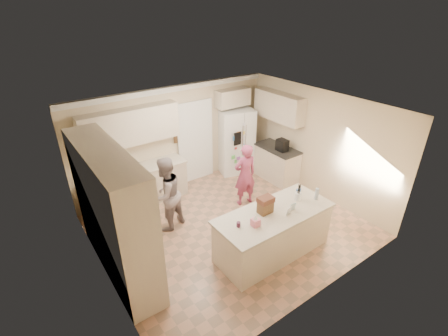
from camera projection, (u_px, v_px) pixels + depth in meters
floor at (230, 227)px, 7.02m from camera, size 5.20×4.60×0.02m
ceiling at (231, 110)px, 5.82m from camera, size 5.20×4.60×0.02m
wall_back at (175, 138)px, 8.09m from camera, size 5.20×0.02×2.60m
wall_front at (324, 235)px, 4.75m from camera, size 5.20×0.02×2.60m
wall_left at (96, 220)px, 5.07m from camera, size 0.02×4.60×2.60m
wall_right at (317, 144)px, 7.77m from camera, size 0.02×4.60×2.60m
crown_back at (172, 89)px, 7.48m from camera, size 5.20×0.08×0.12m
pantry_bank at (113, 214)px, 5.43m from camera, size 0.60×2.60×2.35m
back_base_cab at (141, 186)px, 7.66m from camera, size 2.20×0.60×0.88m
back_countertop at (138, 169)px, 7.45m from camera, size 2.24×0.63×0.04m
back_upper_cab at (130, 127)px, 7.08m from camera, size 2.20×0.35×0.80m
doorway_opening at (195, 143)px, 8.46m from camera, size 0.90×0.06×2.10m
doorway_casing at (196, 143)px, 8.44m from camera, size 1.02×0.03×2.22m
wall_frame_upper at (176, 129)px, 7.95m from camera, size 0.15×0.02×0.20m
wall_frame_lower at (177, 139)px, 8.08m from camera, size 0.15×0.02×0.20m
refrigerator at (236, 141)px, 8.93m from camera, size 1.05×0.92×1.80m
fridge_seam at (244, 145)px, 8.68m from camera, size 0.02×0.02×1.78m
fridge_dispenser at (238, 139)px, 8.44m from camera, size 0.22×0.03×0.35m
fridge_handle_l at (243, 141)px, 8.57m from camera, size 0.02×0.02×0.85m
fridge_handle_r at (246, 140)px, 8.62m from camera, size 0.02×0.02×0.85m
over_fridge_cab at (233, 98)px, 8.44m from camera, size 0.95×0.35×0.45m
right_base_cab at (276, 164)px, 8.73m from camera, size 0.60×1.20×0.88m
right_countertop at (277, 148)px, 8.51m from camera, size 0.63×1.24×0.04m
right_upper_cab at (279, 107)px, 8.24m from camera, size 0.35×1.50×0.70m
coffee_maker at (282, 145)px, 8.27m from camera, size 0.22×0.28×0.30m
island_base at (273, 233)px, 6.13m from camera, size 2.20×0.90×0.88m
island_top at (275, 213)px, 5.91m from camera, size 2.28×0.96×0.05m
utensil_crock at (298, 196)px, 6.24m from camera, size 0.13×0.13×0.15m
tissue_box at (256, 222)px, 5.51m from camera, size 0.13×0.13×0.14m
tissue_plume at (256, 217)px, 5.46m from camera, size 0.08×0.08×0.08m
dollhouse_body at (265, 207)px, 5.85m from camera, size 0.26×0.18×0.22m
dollhouse_roof at (266, 200)px, 5.77m from camera, size 0.28×0.20×0.10m
jam_jar at (238, 224)px, 5.50m from camera, size 0.07×0.07×0.09m
greeting_card_a at (289, 211)px, 5.80m from camera, size 0.12×0.06×0.16m
greeting_card_b at (293, 207)px, 5.91m from camera, size 0.12×0.05×0.16m
water_bottle at (317, 194)px, 6.23m from camera, size 0.07×0.07×0.24m
shaker_salt at (297, 191)px, 6.46m from camera, size 0.05×0.05×0.09m
shaker_pepper at (300, 190)px, 6.50m from camera, size 0.05×0.05×0.09m
teen_boy at (166, 194)px, 6.65m from camera, size 0.95×0.84×1.62m
teen_girl at (245, 175)px, 7.50m from camera, size 0.60×0.44×1.52m
fridge_magnets at (244, 145)px, 8.67m from camera, size 0.76×0.02×1.44m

